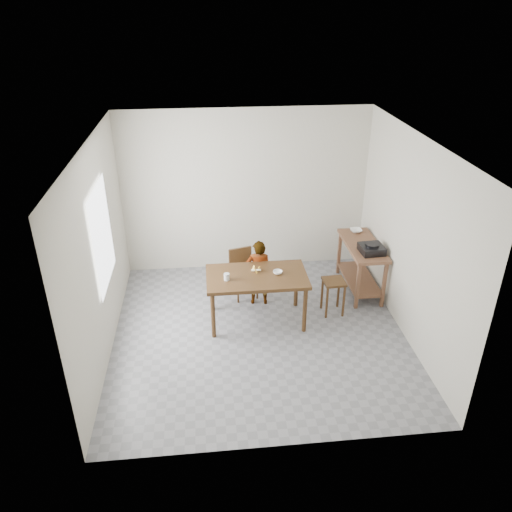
{
  "coord_description": "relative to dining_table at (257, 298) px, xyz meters",
  "views": [
    {
      "loc": [
        -0.65,
        -5.66,
        4.19
      ],
      "look_at": [
        0.0,
        0.4,
        1.0
      ],
      "focal_mm": 35.0,
      "sensor_mm": 36.0,
      "label": 1
    }
  ],
  "objects": [
    {
      "name": "small_bowl",
      "position": [
        0.29,
        0.02,
        0.4
      ],
      "size": [
        0.15,
        0.15,
        0.04
      ],
      "primitive_type": "imported",
      "rotation": [
        0.0,
        0.0,
        -0.1
      ],
      "color": "white",
      "rests_on": "dining_table"
    },
    {
      "name": "serving_bowl",
      "position": [
        1.74,
        1.14,
        0.45
      ],
      "size": [
        0.19,
        0.19,
        0.05
      ],
      "primitive_type": "imported",
      "rotation": [
        0.0,
        0.0,
        0.0
      ],
      "color": "white",
      "rests_on": "prep_counter"
    },
    {
      "name": "wall_right",
      "position": [
        2.02,
        -0.3,
        0.98
      ],
      "size": [
        0.04,
        4.0,
        2.7
      ],
      "primitive_type": "cube",
      "color": "beige",
      "rests_on": "ground"
    },
    {
      "name": "ceiling",
      "position": [
        0.0,
        -0.3,
        2.35
      ],
      "size": [
        4.0,
        4.0,
        0.04
      ],
      "primitive_type": "cube",
      "color": "white",
      "rests_on": "wall_back"
    },
    {
      "name": "glass_tumbler",
      "position": [
        -0.42,
        -0.08,
        0.42
      ],
      "size": [
        0.09,
        0.09,
        0.1
      ],
      "primitive_type": "cylinder",
      "rotation": [
        0.0,
        0.0,
        0.12
      ],
      "color": "silver",
      "rests_on": "dining_table"
    },
    {
      "name": "gas_burner",
      "position": [
        1.76,
        0.41,
        0.48
      ],
      "size": [
        0.36,
        0.36,
        0.11
      ],
      "primitive_type": "cube",
      "rotation": [
        0.0,
        0.0,
        0.07
      ],
      "color": "black",
      "rests_on": "prep_counter"
    },
    {
      "name": "wall_left",
      "position": [
        -2.02,
        -0.3,
        0.98
      ],
      "size": [
        0.04,
        4.0,
        2.7
      ],
      "primitive_type": "cube",
      "color": "beige",
      "rests_on": "ground"
    },
    {
      "name": "wall_back",
      "position": [
        0.0,
        1.72,
        0.98
      ],
      "size": [
        4.0,
        0.04,
        2.7
      ],
      "primitive_type": "cube",
      "color": "beige",
      "rests_on": "ground"
    },
    {
      "name": "dining_chair",
      "position": [
        -0.12,
        0.69,
        0.0
      ],
      "size": [
        0.45,
        0.45,
        0.76
      ],
      "primitive_type": null,
      "rotation": [
        0.0,
        0.0,
        0.27
      ],
      "color": "#412913",
      "rests_on": "floor"
    },
    {
      "name": "prep_counter",
      "position": [
        1.72,
        0.7,
        0.03
      ],
      "size": [
        0.5,
        1.2,
        0.8
      ],
      "primitive_type": null,
      "color": "brown",
      "rests_on": "floor"
    },
    {
      "name": "wall_front",
      "position": [
        0.0,
        -2.32,
        0.98
      ],
      "size": [
        4.0,
        0.04,
        2.7
      ],
      "primitive_type": "cube",
      "color": "beige",
      "rests_on": "ground"
    },
    {
      "name": "child",
      "position": [
        0.08,
        0.46,
        0.15
      ],
      "size": [
        0.4,
        0.28,
        1.05
      ],
      "primitive_type": "imported",
      "rotation": [
        0.0,
        0.0,
        3.06
      ],
      "color": "white",
      "rests_on": "floor"
    },
    {
      "name": "dining_table",
      "position": [
        0.0,
        0.0,
        0.0
      ],
      "size": [
        1.4,
        0.8,
        0.75
      ],
      "primitive_type": null,
      "color": "#412913",
      "rests_on": "floor"
    },
    {
      "name": "stool",
      "position": [
        1.13,
        0.09,
        -0.1
      ],
      "size": [
        0.32,
        0.32,
        0.54
      ],
      "primitive_type": null,
      "rotation": [
        0.0,
        0.0,
        0.05
      ],
      "color": "#412913",
      "rests_on": "floor"
    },
    {
      "name": "floor",
      "position": [
        0.0,
        -0.3,
        -0.4
      ],
      "size": [
        4.0,
        4.0,
        0.04
      ],
      "primitive_type": "cube",
      "color": "slate",
      "rests_on": "ground"
    },
    {
      "name": "window_pane",
      "position": [
        -1.97,
        -0.1,
        1.12
      ],
      "size": [
        0.02,
        1.1,
        1.3
      ],
      "primitive_type": "cube",
      "color": "white",
      "rests_on": "wall_left"
    },
    {
      "name": "banana",
      "position": [
        0.0,
        0.11,
        0.4
      ],
      "size": [
        0.17,
        0.13,
        0.05
      ],
      "primitive_type": null,
      "rotation": [
        0.0,
        0.0,
        -0.19
      ],
      "color": "#F8CA5D",
      "rests_on": "dining_table"
    }
  ]
}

